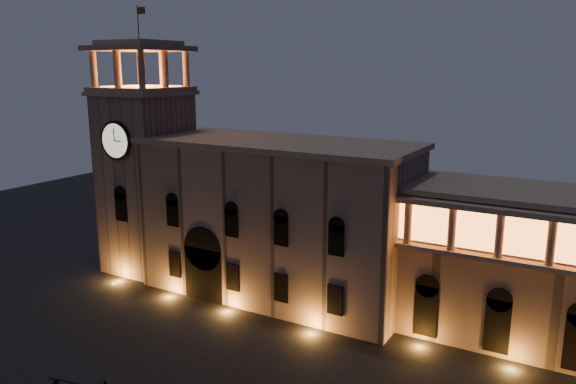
% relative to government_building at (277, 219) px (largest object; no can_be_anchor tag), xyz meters
% --- Properties ---
extents(government_building, '(30.80, 12.80, 17.60)m').
position_rel_government_building_xyz_m(government_building, '(0.00, 0.00, 0.00)').
color(government_building, '#8A6D5A').
rests_on(government_building, ground).
extents(clock_tower, '(9.80, 9.80, 32.40)m').
position_rel_government_building_xyz_m(clock_tower, '(-18.42, -0.95, 3.73)').
color(clock_tower, '#8A6D5A').
rests_on(clock_tower, ground).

